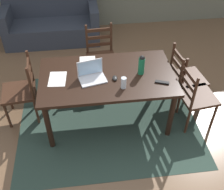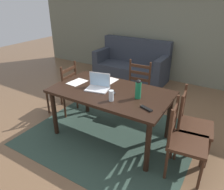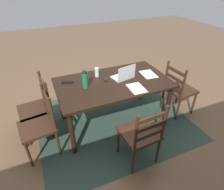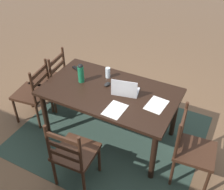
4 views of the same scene
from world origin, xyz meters
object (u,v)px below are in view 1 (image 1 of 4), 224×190
(couch, at_px, (52,22))
(tv_remote, at_px, (162,82))
(chair_far_head, at_px, (101,57))
(computer_mouse, at_px, (115,78))
(water_bottle, at_px, (142,64))
(chair_right_near, at_px, (195,96))
(chair_right_far, at_px, (186,78))
(chair_left_far, at_px, (22,91))
(laptop, at_px, (92,74))
(dining_table, at_px, (107,81))
(drinking_glass, at_px, (124,83))

(couch, relative_size, tv_remote, 10.59)
(chair_far_head, distance_m, computer_mouse, 1.00)
(water_bottle, bearing_deg, chair_right_near, -14.94)
(chair_right_far, height_order, computer_mouse, chair_right_far)
(chair_left_far, distance_m, laptop, 1.04)
(dining_table, bearing_deg, computer_mouse, -45.88)
(dining_table, distance_m, laptop, 0.25)
(dining_table, xyz_separation_m, laptop, (-0.20, -0.03, 0.15))
(chair_left_far, height_order, chair_right_near, same)
(chair_right_far, bearing_deg, chair_left_far, 179.76)
(chair_left_far, height_order, tv_remote, chair_left_far)
(chair_right_far, relative_size, water_bottle, 3.61)
(drinking_glass, xyz_separation_m, computer_mouse, (-0.08, 0.17, -0.06))
(computer_mouse, bearing_deg, laptop, 172.11)
(couch, relative_size, computer_mouse, 18.00)
(chair_right_far, xyz_separation_m, couch, (-1.97, 2.18, -0.11))
(chair_right_far, height_order, chair_left_far, same)
(couch, bearing_deg, water_bottle, -62.05)
(drinking_glass, height_order, tv_remote, drinking_glass)
(chair_right_far, relative_size, computer_mouse, 9.50)
(drinking_glass, bearing_deg, chair_right_far, 24.79)
(dining_table, bearing_deg, chair_right_near, -9.94)
(chair_far_head, bearing_deg, computer_mouse, -84.65)
(chair_left_far, xyz_separation_m, water_bottle, (1.57, -0.21, 0.44))
(dining_table, bearing_deg, water_bottle, -1.33)
(chair_right_near, height_order, computer_mouse, chair_right_near)
(couch, bearing_deg, dining_table, -70.62)
(chair_far_head, height_order, drinking_glass, chair_far_head)
(chair_left_far, xyz_separation_m, laptop, (0.94, -0.23, 0.36))
(dining_table, xyz_separation_m, couch, (-0.83, 2.37, -0.32))
(couch, xyz_separation_m, drinking_glass, (1.00, -2.63, 0.49))
(tv_remote, bearing_deg, chair_right_far, -28.79)
(chair_right_near, distance_m, tv_remote, 0.59)
(chair_right_far, relative_size, chair_far_head, 1.00)
(chair_far_head, bearing_deg, chair_left_far, -149.89)
(laptop, relative_size, computer_mouse, 3.60)
(chair_left_far, relative_size, water_bottle, 3.61)
(chair_right_near, height_order, drinking_glass, chair_right_near)
(couch, xyz_separation_m, laptop, (0.64, -2.40, 0.47))
(computer_mouse, bearing_deg, chair_right_far, 18.84)
(dining_table, distance_m, chair_right_near, 1.18)
(chair_left_far, relative_size, couch, 0.53)
(chair_left_far, bearing_deg, drinking_glass, -19.32)
(couch, height_order, water_bottle, water_bottle)
(chair_left_far, height_order, laptop, laptop)
(chair_right_far, distance_m, computer_mouse, 1.14)
(chair_far_head, xyz_separation_m, computer_mouse, (0.09, -0.95, 0.32))
(drinking_glass, bearing_deg, chair_right_near, 3.55)
(chair_right_far, bearing_deg, laptop, -170.72)
(chair_right_far, distance_m, water_bottle, 0.86)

